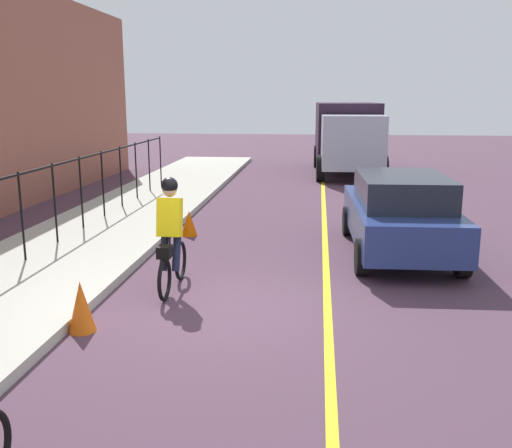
# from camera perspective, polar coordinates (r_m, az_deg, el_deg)

# --- Properties ---
(ground_plane) EXTENTS (80.00, 80.00, 0.00)m
(ground_plane) POSITION_cam_1_polar(r_m,az_deg,el_deg) (8.61, -3.77, -8.26)
(ground_plane) COLOR #4B3343
(lane_line_centre) EXTENTS (36.00, 0.12, 0.01)m
(lane_line_centre) POSITION_cam_1_polar(r_m,az_deg,el_deg) (8.50, 7.05, -8.60)
(lane_line_centre) COLOR yellow
(lane_line_centre) RESTS_ON ground
(iron_fence) EXTENTS (19.88, 0.04, 1.60)m
(iron_fence) POSITION_cam_1_polar(r_m,az_deg,el_deg) (10.49, -23.80, 1.70)
(iron_fence) COLOR black
(iron_fence) RESTS_ON sidewalk
(cyclist_lead) EXTENTS (1.71, 0.36, 1.83)m
(cyclist_lead) POSITION_cam_1_polar(r_m,az_deg,el_deg) (9.18, -8.38, -1.11)
(cyclist_lead) COLOR black
(cyclist_lead) RESTS_ON ground
(patrol_sedan) EXTENTS (4.46, 2.04, 1.58)m
(patrol_sedan) POSITION_cam_1_polar(r_m,az_deg,el_deg) (11.62, 13.90, 1.07)
(patrol_sedan) COLOR navy
(patrol_sedan) RESTS_ON ground
(box_truck_background) EXTENTS (6.77, 2.69, 2.78)m
(box_truck_background) POSITION_cam_1_polar(r_m,az_deg,el_deg) (23.81, 8.95, 8.69)
(box_truck_background) COLOR #2C1A2E
(box_truck_background) RESTS_ON ground
(traffic_cone_near) EXTENTS (0.36, 0.36, 0.56)m
(traffic_cone_near) POSITION_cam_1_polar(r_m,az_deg,el_deg) (12.98, -6.58, 0.07)
(traffic_cone_near) COLOR #E95A01
(traffic_cone_near) RESTS_ON ground
(traffic_cone_far) EXTENTS (0.36, 0.36, 0.69)m
(traffic_cone_far) POSITION_cam_1_polar(r_m,az_deg,el_deg) (8.02, -16.77, -7.75)
(traffic_cone_far) COLOR orange
(traffic_cone_far) RESTS_ON ground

